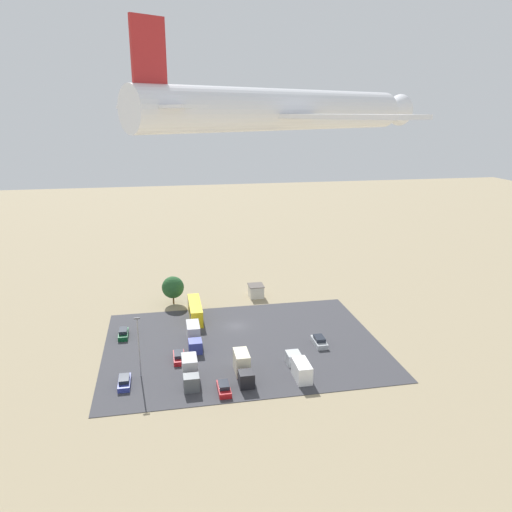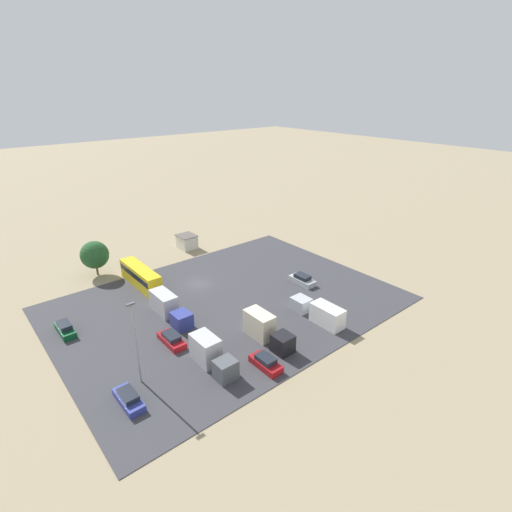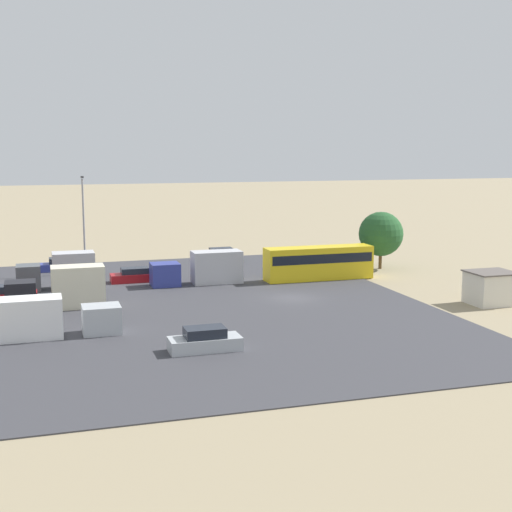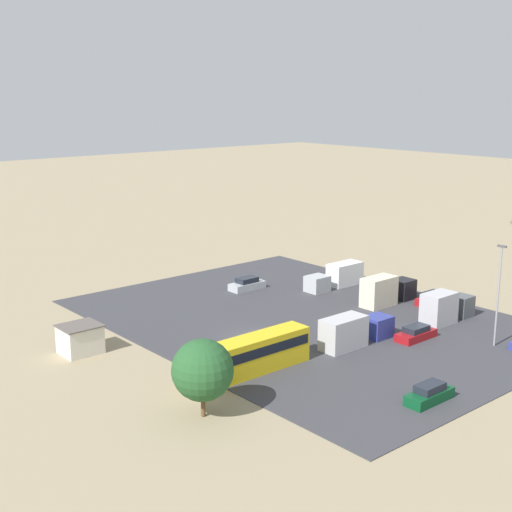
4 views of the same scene
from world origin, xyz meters
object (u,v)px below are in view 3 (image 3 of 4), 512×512
at_px(bus, 319,262).
at_px(parked_car_2, 62,265).
at_px(parked_car_0, 221,255).
at_px(parked_car_1, 135,276).
at_px(parked_car_4, 205,341).
at_px(parked_truck_1, 62,289).
at_px(parked_truck_3, 48,319).
at_px(parked_car_3, 10,295).
at_px(shed_building, 491,288).
at_px(parked_truck_2, 202,269).
at_px(parked_truck_0, 61,272).

distance_m(bus, parked_car_2, 27.73).
bearing_deg(parked_car_0, parked_car_1, -48.77).
bearing_deg(bus, parked_car_4, 141.97).
height_order(parked_car_2, parked_truck_1, parked_truck_1).
xyz_separation_m(parked_car_0, parked_truck_3, (-28.96, 19.93, 0.67)).
bearing_deg(bus, parked_car_0, 24.81).
height_order(bus, parked_truck_1, parked_truck_1).
bearing_deg(parked_truck_1, parked_car_4, -151.55).
bearing_deg(parked_car_1, parked_truck_1, 143.80).
bearing_deg(parked_car_3, parked_truck_3, -167.05).
distance_m(shed_building, bus, 17.69).
relative_size(shed_building, parked_truck_2, 0.44).
bearing_deg(parked_truck_0, parked_car_1, -78.06).
distance_m(parked_car_0, parked_car_4, 36.92).
height_order(parked_car_2, parked_car_4, parked_car_4).
height_order(parked_car_2, parked_truck_2, parked_truck_2).
xyz_separation_m(parked_car_1, parked_car_4, (-25.51, -1.16, 0.06)).
relative_size(parked_car_1, parked_car_3, 1.08).
relative_size(parked_car_0, parked_car_3, 1.06).
height_order(shed_building, bus, bus).
bearing_deg(parked_truck_3, parked_car_0, 145.47).
distance_m(parked_truck_0, parked_truck_3, 17.57).
distance_m(parked_truck_0, parked_truck_2, 13.31).
bearing_deg(parked_car_1, parked_car_0, -48.77).
bearing_deg(parked_car_2, parked_car_4, -167.14).
relative_size(parked_car_3, parked_truck_2, 0.50).
height_order(parked_car_0, parked_car_2, parked_car_0).
relative_size(parked_car_4, parked_truck_1, 0.60).
relative_size(parked_truck_1, parked_truck_2, 0.89).
xyz_separation_m(bus, parked_car_4, (-21.39, 16.73, -1.12)).
distance_m(shed_building, parked_car_3, 41.17).
relative_size(bus, parked_truck_1, 1.40).
relative_size(parked_truck_0, parked_truck_3, 0.80).
distance_m(shed_building, parked_car_0, 33.11).
bearing_deg(parked_truck_2, parked_truck_3, 137.37).
bearing_deg(parked_truck_3, parked_car_3, -167.05).
xyz_separation_m(parked_car_2, parked_truck_1, (-18.67, 0.62, 1.01)).
bearing_deg(parked_car_1, parked_car_2, 37.35).
relative_size(parked_car_2, parked_truck_1, 0.59).
distance_m(parked_car_3, parked_truck_2, 17.96).
relative_size(shed_building, parked_truck_1, 0.49).
distance_m(bus, parked_truck_0, 25.09).
distance_m(parked_car_4, parked_truck_2, 23.07).
bearing_deg(parked_car_4, shed_building, 104.17).
height_order(parked_car_0, parked_car_3, parked_car_0).
bearing_deg(parked_car_1, parked_truck_0, 101.94).
height_order(parked_car_0, parked_car_1, parked_car_0).
xyz_separation_m(parked_car_1, parked_truck_2, (-3.00, -6.16, 0.86)).
relative_size(shed_building, parked_truck_0, 0.54).
distance_m(parked_car_1, parked_car_2, 10.97).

